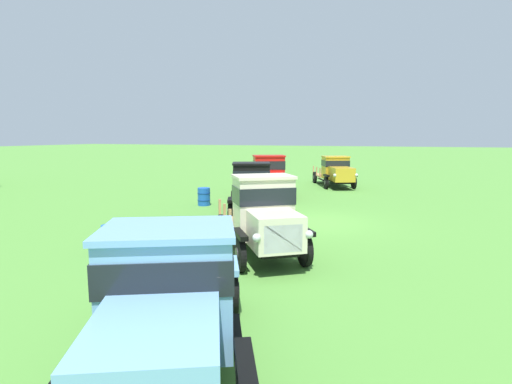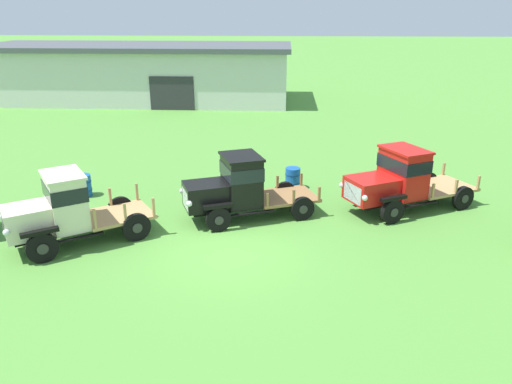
# 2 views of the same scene
# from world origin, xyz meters

# --- Properties ---
(ground_plane) EXTENTS (240.00, 240.00, 0.00)m
(ground_plane) POSITION_xyz_m (0.00, 0.00, 0.00)
(ground_plane) COLOR #518E38
(vintage_truck_foreground_near) EXTENTS (5.51, 3.80, 2.23)m
(vintage_truck_foreground_near) POSITION_xyz_m (-10.67, -0.28, 1.13)
(vintage_truck_foreground_near) COLOR black
(vintage_truck_foreground_near) RESTS_ON ground
(vintage_truck_second_in_line) EXTENTS (4.58, 3.84, 2.34)m
(vintage_truck_second_in_line) POSITION_xyz_m (-5.15, 0.24, 1.21)
(vintage_truck_second_in_line) COLOR black
(vintage_truck_second_in_line) RESTS_ON ground
(vintage_truck_midrow_center) EXTENTS (5.01, 3.23, 2.31)m
(vintage_truck_midrow_center) POSITION_xyz_m (0.04, 2.60, 1.19)
(vintage_truck_midrow_center) COLOR black
(vintage_truck_midrow_center) RESTS_ON ground
(vintage_truck_far_side) EXTENTS (5.37, 3.87, 2.33)m
(vintage_truck_far_side) POSITION_xyz_m (5.82, 3.74, 1.18)
(vintage_truck_far_side) COLOR black
(vintage_truck_far_side) RESTS_ON ground
(vintage_truck_back_of_row) EXTENTS (5.59, 3.75, 2.06)m
(vintage_truck_back_of_row) POSITION_xyz_m (11.40, 0.86, 1.09)
(vintage_truck_back_of_row) COLOR black
(vintage_truck_back_of_row) RESTS_ON ground
(oil_drum_beside_row) EXTENTS (0.64, 0.64, 0.87)m
(oil_drum_beside_row) POSITION_xyz_m (-6.26, 4.50, 0.43)
(oil_drum_beside_row) COLOR #1951B2
(oil_drum_beside_row) RESTS_ON ground
(oil_drum_near_fence) EXTENTS (0.64, 0.64, 0.87)m
(oil_drum_near_fence) POSITION_xyz_m (2.02, 5.87, 0.44)
(oil_drum_near_fence) COLOR #1951B2
(oil_drum_near_fence) RESTS_ON ground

